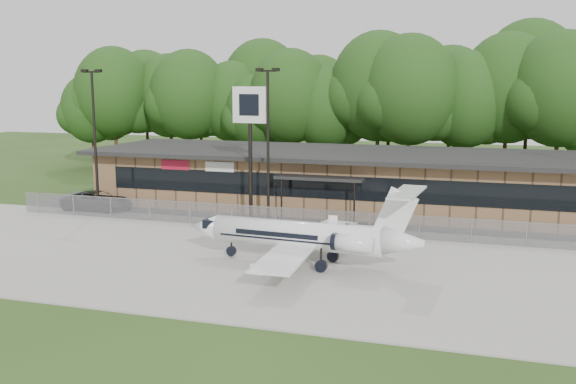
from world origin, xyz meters
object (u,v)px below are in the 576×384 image
(terminal, at_px, (364,180))
(business_jet, at_px, (306,237))
(pole_sign, at_px, (250,119))
(suv, at_px, (97,201))

(terminal, distance_m, business_jet, 16.17)
(terminal, height_order, business_jet, business_jet)
(terminal, relative_size, business_jet, 3.20)
(terminal, bearing_deg, pole_sign, -131.60)
(terminal, distance_m, pole_sign, 10.67)
(business_jet, bearing_deg, suv, 157.04)
(business_jet, xyz_separation_m, pole_sign, (-6.36, 9.02, 5.39))
(suv, bearing_deg, business_jet, -118.81)
(pole_sign, bearing_deg, terminal, 52.17)
(terminal, xyz_separation_m, pole_sign, (-6.34, -7.15, 4.75))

